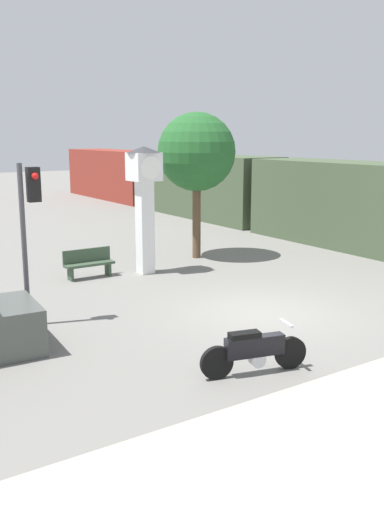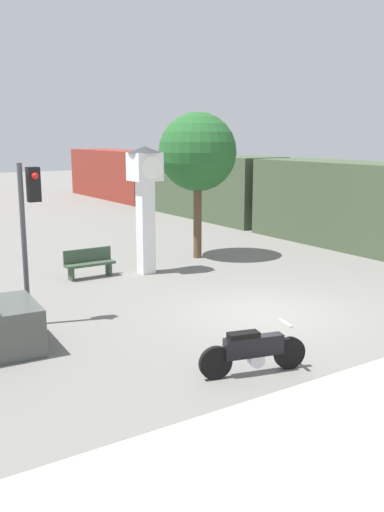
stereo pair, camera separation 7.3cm
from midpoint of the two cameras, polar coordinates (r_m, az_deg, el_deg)
name	(u,v)px [view 2 (the right image)]	position (r m, az deg, el deg)	size (l,w,h in m)	color
ground_plane	(263,313)	(14.74, 7.22, -5.68)	(120.00, 120.00, 0.00)	slate
motorcycle	(253,351)	(10.98, 6.33, -9.40)	(2.13, 0.72, 0.96)	black
clock_tower	(145,190)	(18.42, -4.60, 6.61)	(1.06, 1.06, 4.11)	white
freight_train	(205,185)	(32.03, 1.42, 7.06)	(2.80, 32.91, 3.40)	#425138
traffic_light	(29,215)	(13.72, -15.84, 4.01)	(0.50, 0.35, 3.84)	#47474C
street_tree	(198,153)	(20.71, 0.67, 10.30)	(2.80, 2.80, 5.27)	brown
bench	(89,262)	(18.40, -10.14, -0.63)	(1.60, 0.44, 0.92)	#384C38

